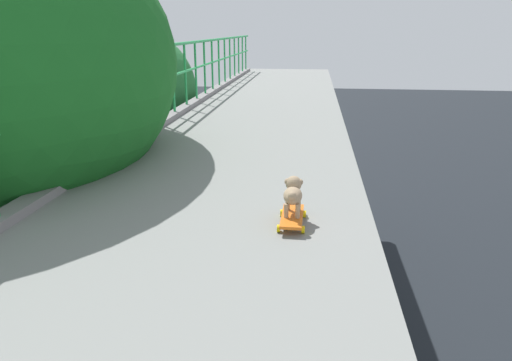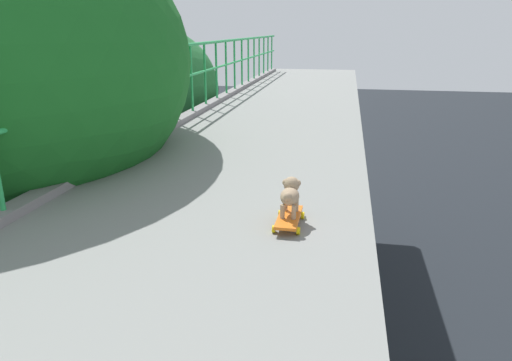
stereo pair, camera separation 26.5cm
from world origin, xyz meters
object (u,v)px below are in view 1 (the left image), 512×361
(car_yellow_cab_fifth, at_px, (40,291))
(small_dog, at_px, (293,193))
(toy_skateboard, at_px, (292,217))
(city_bus, at_px, (83,146))

(car_yellow_cab_fifth, relative_size, small_dog, 13.40)
(toy_skateboard, relative_size, small_dog, 1.45)
(car_yellow_cab_fifth, distance_m, city_bus, 11.15)
(car_yellow_cab_fifth, distance_m, small_dog, 10.99)
(car_yellow_cab_fifth, xyz_separation_m, city_bus, (-3.77, 10.41, 1.31))
(car_yellow_cab_fifth, relative_size, toy_skateboard, 9.22)
(toy_skateboard, bearing_deg, small_dog, 89.72)
(car_yellow_cab_fifth, height_order, city_bus, city_bus)
(car_yellow_cab_fifth, relative_size, city_bus, 0.43)
(city_bus, bearing_deg, small_dog, -58.02)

